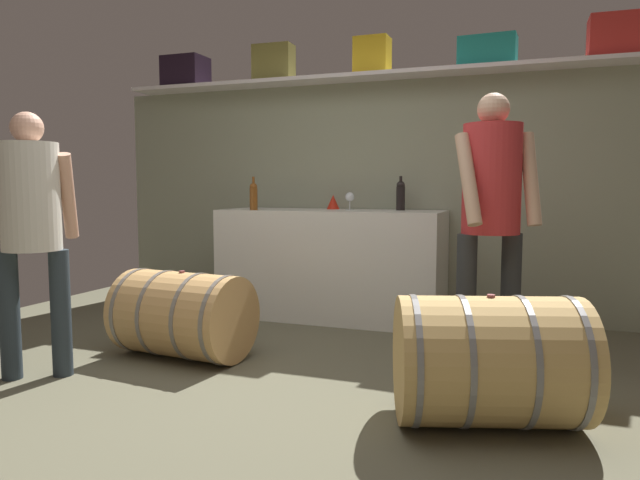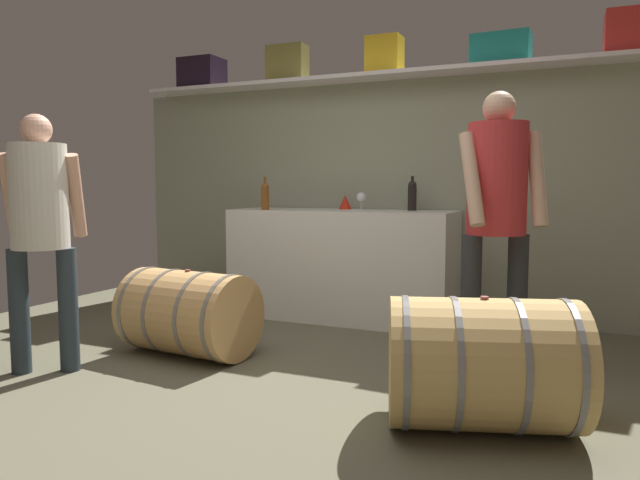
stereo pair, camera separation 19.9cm
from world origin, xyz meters
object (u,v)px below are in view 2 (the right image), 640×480
object	(u,v)px
wine_barrel_near	(189,313)
winemaker_pouring	(497,200)
toolcase_red	(637,32)
toolcase_teal	(501,50)
toolcase_olive	(287,64)
wine_glass	(361,198)
toolcase_black	(202,74)
visitor_tasting	(40,216)
toolcase_yellow	(384,56)
wine_bottle_amber	(265,196)
wine_barrel_far	(483,364)
wine_bottle_dark	(412,195)
work_cabinet	(342,264)
red_funnel	(345,202)

from	to	relation	value
wine_barrel_near	winemaker_pouring	bearing A→B (deg)	22.42
toolcase_red	toolcase_teal	bearing A→B (deg)	178.50
toolcase_olive	wine_glass	xyz separation A→B (m)	(0.75, -0.15, -1.17)
toolcase_black	visitor_tasting	bearing A→B (deg)	-79.91
toolcase_yellow	wine_glass	size ratio (longest dim) A/B	2.08
wine_bottle_amber	wine_barrel_far	size ratio (longest dim) A/B	0.28
toolcase_black	toolcase_teal	distance (m)	2.71
toolcase_yellow	toolcase_red	distance (m)	1.83
toolcase_olive	wine_barrel_near	size ratio (longest dim) A/B	0.40
toolcase_black	wine_bottle_dark	xyz separation A→B (m)	(2.06, -0.07, -1.13)
toolcase_red	work_cabinet	distance (m)	2.73
wine_bottle_dark	wine_bottle_amber	distance (m)	1.21
toolcase_red	wine_bottle_dark	xyz separation A→B (m)	(-1.56, -0.07, -1.14)
toolcase_yellow	winemaker_pouring	xyz separation A→B (m)	(1.05, -1.07, -1.15)
toolcase_black	wine_glass	bearing A→B (deg)	-5.82
wine_barrel_near	wine_bottle_amber	bearing A→B (deg)	99.54
wine_glass	winemaker_pouring	xyz separation A→B (m)	(1.19, -0.92, 0.01)
wine_bottle_amber	wine_glass	distance (m)	0.80
toolcase_yellow	wine_barrel_far	world-z (taller)	toolcase_yellow
wine_bottle_dark	winemaker_pouring	world-z (taller)	winemaker_pouring
toolcase_yellow	winemaker_pouring	distance (m)	1.89
red_funnel	wine_barrel_near	bearing A→B (deg)	-106.57
toolcase_black	toolcase_olive	world-z (taller)	toolcase_olive
toolcase_yellow	wine_glass	xyz separation A→B (m)	(-0.14, -0.15, -1.16)
toolcase_yellow	wine_bottle_amber	size ratio (longest dim) A/B	1.11
winemaker_pouring	work_cabinet	bearing A→B (deg)	-63.87
visitor_tasting	wine_bottle_amber	bearing A→B (deg)	41.44
toolcase_olive	wine_barrel_near	world-z (taller)	toolcase_olive
red_funnel	wine_barrel_near	xyz separation A→B (m)	(-0.47, -1.59, -0.69)
toolcase_teal	wine_barrel_near	bearing A→B (deg)	-133.43
toolcase_black	winemaker_pouring	bearing A→B (deg)	-21.14
toolcase_olive	wine_barrel_far	xyz separation A→B (m)	(2.03, -2.07, -1.87)
wine_barrel_far	toolcase_olive	bearing A→B (deg)	116.58
toolcase_teal	wine_barrel_far	bearing A→B (deg)	-80.94
wine_barrel_near	wine_barrel_far	bearing A→B (deg)	-7.05
toolcase_olive	wine_bottle_dark	size ratio (longest dim) A/B	1.25
toolcase_olive	wine_glass	size ratio (longest dim) A/B	2.36
toolcase_olive	toolcase_teal	distance (m)	1.81
wine_bottle_dark	wine_barrel_far	world-z (taller)	wine_bottle_dark
wine_bottle_dark	red_funnel	distance (m)	0.60
wine_bottle_dark	work_cabinet	bearing A→B (deg)	-164.60
toolcase_black	wine_bottle_amber	distance (m)	1.52
toolcase_red	wine_bottle_amber	bearing A→B (deg)	-172.11
toolcase_red	red_funnel	distance (m)	2.47
wine_bottle_amber	work_cabinet	bearing A→B (deg)	20.41
winemaker_pouring	visitor_tasting	size ratio (longest dim) A/B	1.10
toolcase_black	wine_barrel_near	xyz separation A→B (m)	(0.99, -1.63, -1.88)
wine_glass	visitor_tasting	xyz separation A→B (m)	(-1.23, -2.11, -0.08)
toolcase_yellow	toolcase_teal	size ratio (longest dim) A/B	0.71
winemaker_pouring	red_funnel	bearing A→B (deg)	-68.40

